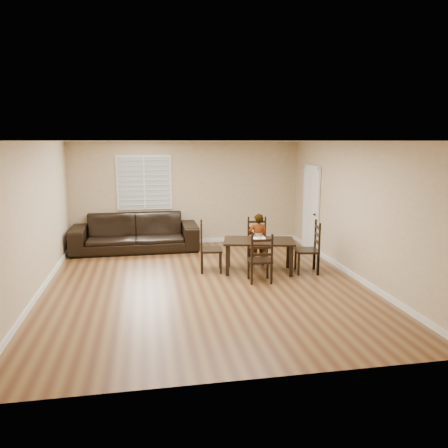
{
  "coord_description": "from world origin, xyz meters",
  "views": [
    {
      "loc": [
        -1.06,
        -7.97,
        2.69
      ],
      "look_at": [
        0.52,
        0.82,
        1.0
      ],
      "focal_mm": 35.0,
      "sensor_mm": 36.0,
      "label": 1
    }
  ],
  "objects_px": {
    "dining_table": "(259,244)",
    "donut": "(260,237)",
    "chair_left": "(205,249)",
    "chair_far": "(261,261)",
    "chair_right": "(313,249)",
    "child": "(258,239)",
    "sofa": "(135,233)",
    "chair_near": "(257,241)"
  },
  "relations": [
    {
      "from": "chair_left",
      "to": "chair_right",
      "type": "distance_m",
      "value": 2.25
    },
    {
      "from": "chair_near",
      "to": "child",
      "type": "bearing_deg",
      "value": -93.45
    },
    {
      "from": "chair_far",
      "to": "chair_right",
      "type": "relative_size",
      "value": 0.9
    },
    {
      "from": "chair_far",
      "to": "donut",
      "type": "distance_m",
      "value": 0.97
    },
    {
      "from": "chair_far",
      "to": "donut",
      "type": "height_order",
      "value": "chair_far"
    },
    {
      "from": "donut",
      "to": "sofa",
      "type": "relative_size",
      "value": 0.03
    },
    {
      "from": "dining_table",
      "to": "chair_right",
      "type": "distance_m",
      "value": 1.13
    },
    {
      "from": "chair_far",
      "to": "chair_right",
      "type": "distance_m",
      "value": 1.36
    },
    {
      "from": "chair_near",
      "to": "sofa",
      "type": "height_order",
      "value": "chair_near"
    },
    {
      "from": "dining_table",
      "to": "child",
      "type": "relative_size",
      "value": 1.38
    },
    {
      "from": "dining_table",
      "to": "chair_right",
      "type": "xyz_separation_m",
      "value": [
        1.1,
        -0.24,
        -0.09
      ]
    },
    {
      "from": "dining_table",
      "to": "chair_right",
      "type": "relative_size",
      "value": 1.46
    },
    {
      "from": "chair_left",
      "to": "sofa",
      "type": "bearing_deg",
      "value": 42.56
    },
    {
      "from": "dining_table",
      "to": "chair_left",
      "type": "height_order",
      "value": "chair_left"
    },
    {
      "from": "dining_table",
      "to": "donut",
      "type": "bearing_deg",
      "value": 83.66
    },
    {
      "from": "dining_table",
      "to": "chair_far",
      "type": "relative_size",
      "value": 1.62
    },
    {
      "from": "dining_table",
      "to": "chair_near",
      "type": "relative_size",
      "value": 1.59
    },
    {
      "from": "chair_far",
      "to": "child",
      "type": "distance_m",
      "value": 1.31
    },
    {
      "from": "dining_table",
      "to": "chair_near",
      "type": "height_order",
      "value": "chair_near"
    },
    {
      "from": "chair_right",
      "to": "sofa",
      "type": "height_order",
      "value": "chair_right"
    },
    {
      "from": "chair_left",
      "to": "child",
      "type": "xyz_separation_m",
      "value": [
        1.21,
        0.28,
        0.09
      ]
    },
    {
      "from": "chair_near",
      "to": "chair_right",
      "type": "height_order",
      "value": "chair_right"
    },
    {
      "from": "child",
      "to": "sofa",
      "type": "distance_m",
      "value": 3.24
    },
    {
      "from": "chair_near",
      "to": "sofa",
      "type": "xyz_separation_m",
      "value": [
        -2.77,
        1.41,
        -0.0
      ]
    },
    {
      "from": "dining_table",
      "to": "chair_left",
      "type": "relative_size",
      "value": 1.49
    },
    {
      "from": "chair_left",
      "to": "donut",
      "type": "bearing_deg",
      "value": -86.77
    },
    {
      "from": "chair_near",
      "to": "child",
      "type": "relative_size",
      "value": 0.87
    },
    {
      "from": "chair_left",
      "to": "child",
      "type": "distance_m",
      "value": 1.25
    },
    {
      "from": "dining_table",
      "to": "child",
      "type": "distance_m",
      "value": 0.52
    },
    {
      "from": "chair_left",
      "to": "chair_far",
      "type": "bearing_deg",
      "value": -129.3
    },
    {
      "from": "chair_right",
      "to": "child",
      "type": "relative_size",
      "value": 0.94
    },
    {
      "from": "dining_table",
      "to": "donut",
      "type": "distance_m",
      "value": 0.2
    },
    {
      "from": "child",
      "to": "chair_right",
      "type": "bearing_deg",
      "value": 153.71
    },
    {
      "from": "dining_table",
      "to": "donut",
      "type": "relative_size",
      "value": 16.54
    },
    {
      "from": "dining_table",
      "to": "sofa",
      "type": "xyz_separation_m",
      "value": [
        -2.57,
        2.32,
        -0.14
      ]
    },
    {
      "from": "child",
      "to": "sofa",
      "type": "relative_size",
      "value": 0.37
    },
    {
      "from": "chair_far",
      "to": "dining_table",
      "type": "bearing_deg",
      "value": -97.81
    },
    {
      "from": "chair_near",
      "to": "chair_far",
      "type": "bearing_deg",
      "value": -93.91
    },
    {
      "from": "chair_far",
      "to": "donut",
      "type": "bearing_deg",
      "value": -99.15
    },
    {
      "from": "donut",
      "to": "sofa",
      "type": "height_order",
      "value": "sofa"
    },
    {
      "from": "donut",
      "to": "sofa",
      "type": "distance_m",
      "value": 3.41
    },
    {
      "from": "dining_table",
      "to": "chair_near",
      "type": "bearing_deg",
      "value": 90.63
    }
  ]
}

